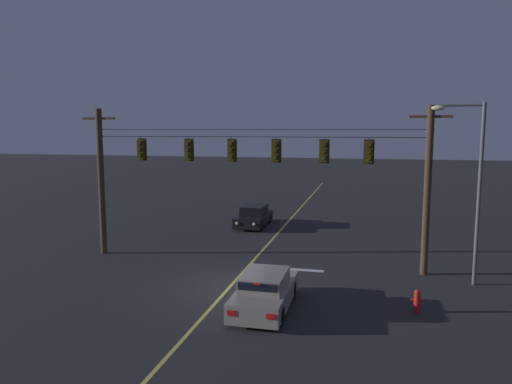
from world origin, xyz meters
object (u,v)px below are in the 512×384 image
object	(u,v)px
traffic_light_far_right	(369,152)
car_waiting_near_lane	(265,292)
traffic_light_centre	(231,151)
car_oncoming_lead	(254,216)
street_lamp_corner	(472,176)
traffic_light_leftmost	(141,150)
fire_hydrant	(417,300)
traffic_light_right_inner	(276,151)
traffic_light_left_inner	(188,150)
traffic_light_rightmost	(324,152)

from	to	relation	value
traffic_light_far_right	car_waiting_near_lane	size ratio (longest dim) A/B	0.28
traffic_light_centre	car_waiting_near_lane	xyz separation A→B (m)	(2.93, -5.73, -4.84)
car_oncoming_lead	street_lamp_corner	distance (m)	15.70
traffic_light_far_right	car_oncoming_lead	distance (m)	12.54
car_oncoming_lead	traffic_light_leftmost	bearing A→B (deg)	-112.72
traffic_light_leftmost	fire_hydrant	xyz separation A→B (m)	(13.01, -4.78, -5.05)
traffic_light_right_inner	street_lamp_corner	size ratio (longest dim) A/B	0.16
street_lamp_corner	traffic_light_left_inner	bearing A→B (deg)	175.65
traffic_light_right_inner	car_oncoming_lead	xyz separation A→B (m)	(-3.21, 8.83, -4.84)
car_oncoming_lead	traffic_light_rightmost	bearing A→B (deg)	-58.23
car_oncoming_lead	traffic_light_centre	bearing A→B (deg)	-83.33
traffic_light_right_inner	traffic_light_leftmost	bearing A→B (deg)	180.00
traffic_light_leftmost	car_oncoming_lead	bearing A→B (deg)	67.28
traffic_light_left_inner	car_oncoming_lead	world-z (taller)	traffic_light_left_inner
traffic_light_leftmost	traffic_light_far_right	distance (m)	11.17
car_oncoming_lead	traffic_light_right_inner	bearing A→B (deg)	-70.02
traffic_light_leftmost	street_lamp_corner	xyz separation A→B (m)	(15.32, -0.97, -0.90)
traffic_light_far_right	street_lamp_corner	size ratio (longest dim) A/B	0.16
traffic_light_centre	street_lamp_corner	xyz separation A→B (m)	(10.59, -0.97, -0.90)
traffic_light_right_inner	car_oncoming_lead	bearing A→B (deg)	109.98
traffic_light_centre	fire_hydrant	size ratio (longest dim) A/B	1.45
traffic_light_left_inner	car_oncoming_lead	xyz separation A→B (m)	(1.17, 8.83, -4.84)
traffic_light_centre	traffic_light_far_right	size ratio (longest dim) A/B	1.00
traffic_light_leftmost	traffic_light_left_inner	distance (m)	2.53
traffic_light_rightmost	fire_hydrant	distance (m)	7.95
traffic_light_rightmost	traffic_light_far_right	distance (m)	2.01
traffic_light_leftmost	fire_hydrant	size ratio (longest dim) A/B	1.45
street_lamp_corner	traffic_light_centre	bearing A→B (deg)	174.76
traffic_light_rightmost	traffic_light_leftmost	bearing A→B (deg)	180.00
street_lamp_corner	traffic_light_leftmost	bearing A→B (deg)	176.37
traffic_light_rightmost	street_lamp_corner	bearing A→B (deg)	-8.97
traffic_light_far_right	car_oncoming_lead	bearing A→B (deg)	130.26
street_lamp_corner	car_waiting_near_lane	bearing A→B (deg)	-148.20
traffic_light_centre	street_lamp_corner	size ratio (longest dim) A/B	0.16
car_oncoming_lead	street_lamp_corner	xyz separation A→B (m)	(11.62, -9.80, 3.94)
fire_hydrant	traffic_light_centre	bearing A→B (deg)	150.01
traffic_light_leftmost	traffic_light_centre	distance (m)	4.73
traffic_light_right_inner	fire_hydrant	size ratio (longest dim) A/B	1.45
traffic_light_rightmost	car_waiting_near_lane	xyz separation A→B (m)	(-1.51, -5.73, -4.84)
traffic_light_rightmost	fire_hydrant	xyz separation A→B (m)	(3.85, -4.78, -5.05)
traffic_light_rightmost	car_oncoming_lead	xyz separation A→B (m)	(-5.47, 8.83, -4.84)
traffic_light_right_inner	fire_hydrant	xyz separation A→B (m)	(6.10, -4.78, -5.05)
traffic_light_left_inner	traffic_light_centre	world-z (taller)	same
traffic_light_leftmost	car_waiting_near_lane	xyz separation A→B (m)	(7.65, -5.73, -4.84)
traffic_light_left_inner	traffic_light_rightmost	bearing A→B (deg)	0.00
traffic_light_far_right	car_oncoming_lead	world-z (taller)	traffic_light_far_right
car_waiting_near_lane	traffic_light_far_right	bearing A→B (deg)	58.44
traffic_light_left_inner	traffic_light_rightmost	world-z (taller)	same
traffic_light_left_inner	traffic_light_right_inner	xyz separation A→B (m)	(4.38, 0.00, 0.00)
car_waiting_near_lane	traffic_light_centre	bearing A→B (deg)	117.06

